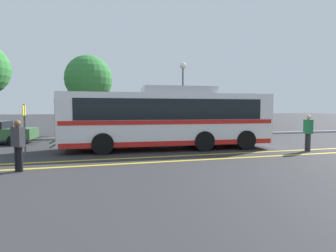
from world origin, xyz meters
The scene contains 12 objects.
ground_plane centered at (0.00, 0.00, 0.00)m, with size 220.00×220.00×0.00m, color #2D2D30.
lane_strip_0 centered at (-1.40, -2.30, 0.00)m, with size 0.20×30.63×0.01m, color gold.
lane_strip_1 centered at (-1.40, -3.40, 0.00)m, with size 0.20×30.63×0.01m, color gold.
curb_strip centered at (-1.40, 5.72, 0.07)m, with size 38.63×0.36×0.15m, color #99999E.
transit_bus centered at (-1.39, -0.10, 1.65)m, with size 11.05×3.11×3.24m.
parked_car_1 centered at (-3.90, 3.98, 0.76)m, with size 4.85×2.08×1.51m.
parked_car_2 centered at (2.67, 3.94, 0.70)m, with size 4.47×2.01×1.35m.
pedestrian_0 centered at (-7.52, -3.74, 0.98)m, with size 0.47×0.43×1.72m.
pedestrian_1 centered at (5.06, -2.69, 1.04)m, with size 0.24×0.42×1.81m.
bus_stop_sign centered at (-8.04, -0.81, 1.46)m, with size 0.07×0.40×2.30m.
street_lamp centered at (1.74, 7.03, 4.38)m, with size 0.52×0.52×5.88m.
tree_1 centered at (-5.65, 8.89, 4.52)m, with size 3.78×3.78×6.42m.
Camera 1 is at (-4.92, -13.35, 2.07)m, focal length 28.00 mm.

